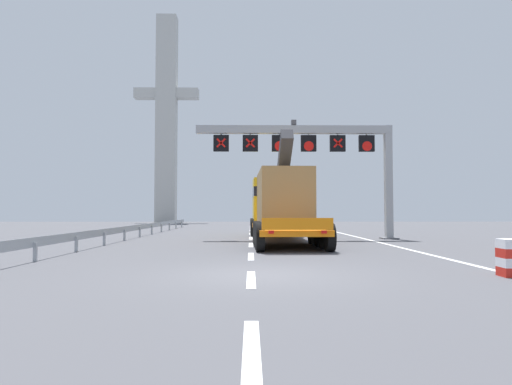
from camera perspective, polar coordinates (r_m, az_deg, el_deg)
ground at (r=11.21m, az=0.57°, el=-10.45°), size 112.00×112.00×0.00m
lane_markings at (r=25.92m, az=-0.66°, el=-5.86°), size 0.20×44.14×0.01m
edge_line_right at (r=24.03m, az=14.95°, el=-6.05°), size 0.20×63.00×0.01m
overhead_lane_gantry at (r=25.79m, az=7.82°, el=5.80°), size 11.41×0.90×6.76m
heavy_haul_truck_orange at (r=24.70m, az=2.92°, el=-1.43°), size 3.27×14.11×5.30m
guardrail_left at (r=27.94m, az=-14.73°, el=-4.39°), size 0.13×35.98×0.76m
bridge_pylon_distant at (r=64.93m, az=-11.36°, el=9.59°), size 9.00×2.00×29.24m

